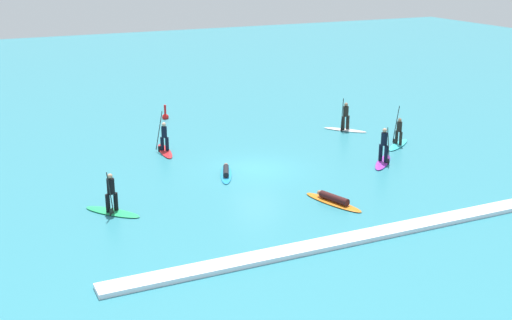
# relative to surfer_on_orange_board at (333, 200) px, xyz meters

# --- Properties ---
(ground_plane) EXTENTS (120.00, 120.00, 0.00)m
(ground_plane) POSITION_rel_surfer_on_orange_board_xyz_m (-1.13, 5.86, -0.15)
(ground_plane) COLOR teal
(ground_plane) RESTS_ON ground
(surfer_on_orange_board) EXTENTS (1.63, 3.29, 0.43)m
(surfer_on_orange_board) POSITION_rel_surfer_on_orange_board_xyz_m (0.00, 0.00, 0.00)
(surfer_on_orange_board) COLOR orange
(surfer_on_orange_board) RESTS_ON ground_plane
(surfer_on_purple_board) EXTENTS (2.47, 2.45, 2.03)m
(surfer_on_purple_board) POSITION_rel_surfer_on_orange_board_xyz_m (5.47, 3.91, 0.37)
(surfer_on_purple_board) COLOR purple
(surfer_on_purple_board) RESTS_ON ground_plane
(surfer_on_white_board) EXTENTS (2.25, 2.48, 2.10)m
(surfer_on_white_board) POSITION_rel_surfer_on_orange_board_xyz_m (7.20, 10.45, 0.39)
(surfer_on_white_board) COLOR white
(surfer_on_white_board) RESTS_ON ground_plane
(surfer_on_blue_board) EXTENTS (1.69, 3.05, 0.37)m
(surfer_on_blue_board) POSITION_rel_surfer_on_orange_board_xyz_m (-2.88, 5.71, -0.02)
(surfer_on_blue_board) COLOR #1E8CD1
(surfer_on_blue_board) RESTS_ON ground_plane
(surfer_on_red_board) EXTENTS (0.95, 3.00, 2.34)m
(surfer_on_red_board) POSITION_rel_surfer_on_orange_board_xyz_m (-4.52, 10.83, 0.27)
(surfer_on_red_board) COLOR red
(surfer_on_red_board) RESTS_ON ground_plane
(surfer_on_green_board) EXTENTS (2.35, 2.60, 2.02)m
(surfer_on_green_board) POSITION_rel_surfer_on_orange_board_xyz_m (-9.33, 3.06, 0.31)
(surfer_on_green_board) COLOR #23B266
(surfer_on_green_board) RESTS_ON ground_plane
(surfer_on_teal_board) EXTENTS (2.60, 2.07, 2.33)m
(surfer_on_teal_board) POSITION_rel_surfer_on_orange_board_xyz_m (8.21, 6.28, 0.25)
(surfer_on_teal_board) COLOR #33C6CC
(surfer_on_teal_board) RESTS_ON ground_plane
(marker_buoy) EXTENTS (0.45, 0.45, 1.07)m
(marker_buoy) POSITION_rel_surfer_on_orange_board_xyz_m (-2.18, 18.13, 0.03)
(marker_buoy) COLOR red
(marker_buoy) RESTS_ON ground_plane
(wave_crest) EXTENTS (20.73, 0.90, 0.18)m
(wave_crest) POSITION_rel_surfer_on_orange_board_xyz_m (-1.13, -3.78, -0.06)
(wave_crest) COLOR white
(wave_crest) RESTS_ON ground_plane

